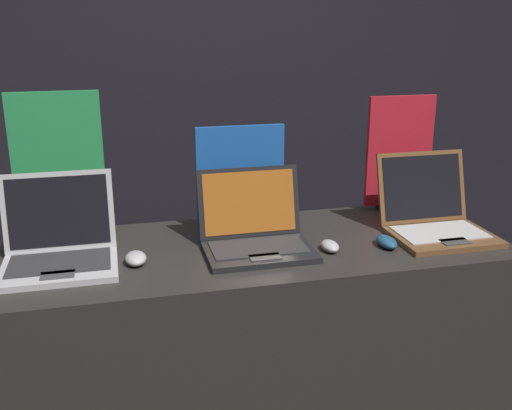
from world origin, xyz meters
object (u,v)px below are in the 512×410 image
object	(u,v)px
laptop_middle	(255,232)
mouse_back	(387,242)
mouse_front	(136,258)
laptop_back	(434,217)
promo_stand_front	(59,169)
promo_stand_back	(399,156)
mouse_middle	(330,246)
promo_stand_middle	(240,180)
laptop_front	(59,245)

from	to	relation	value
laptop_middle	mouse_back	xyz separation A→B (m)	(0.46, -0.10, -0.04)
mouse_front	laptop_back	size ratio (longest dim) A/B	0.29
promo_stand_front	laptop_back	xyz separation A→B (m)	(1.34, -0.30, -0.19)
mouse_front	promo_stand_back	bearing A→B (deg)	17.33
mouse_middle	mouse_back	bearing A→B (deg)	-3.22
promo_stand_front	laptop_middle	world-z (taller)	promo_stand_front
mouse_middle	laptop_back	world-z (taller)	laptop_back
laptop_back	mouse_back	bearing A→B (deg)	-159.17
promo_stand_middle	laptop_back	world-z (taller)	promo_stand_middle
promo_stand_front	laptop_back	size ratio (longest dim) A/B	1.48
laptop_middle	promo_stand_middle	bearing A→B (deg)	90.00
promo_stand_front	mouse_back	size ratio (longest dim) A/B	4.72
promo_stand_front	mouse_front	bearing A→B (deg)	-53.91
mouse_front	promo_stand_back	xyz separation A→B (m)	(1.10, 0.34, 0.21)
laptop_front	mouse_back	world-z (taller)	laptop_front
promo_stand_front	laptop_middle	bearing A→B (deg)	-23.80
laptop_front	mouse_front	distance (m)	0.25
promo_stand_front	promo_stand_middle	xyz separation A→B (m)	(0.66, -0.05, -0.07)
mouse_middle	promo_stand_middle	distance (m)	0.44
laptop_front	mouse_front	bearing A→B (deg)	-13.89
mouse_back	laptop_middle	bearing A→B (deg)	168.11
mouse_back	mouse_front	bearing A→B (deg)	176.39
mouse_middle	mouse_back	xyz separation A→B (m)	(0.21, -0.01, 0.00)
laptop_middle	mouse_middle	distance (m)	0.26
laptop_back	laptop_middle	bearing A→B (deg)	179.35
laptop_front	promo_stand_back	distance (m)	1.38
promo_stand_middle	laptop_back	xyz separation A→B (m)	(0.69, -0.25, -0.12)
laptop_front	promo_stand_middle	world-z (taller)	promo_stand_middle
laptop_middle	promo_stand_middle	distance (m)	0.27
promo_stand_front	laptop_middle	xyz separation A→B (m)	(0.66, -0.29, -0.19)
laptop_middle	mouse_back	world-z (taller)	laptop_middle
mouse_middle	promo_stand_back	size ratio (longest dim) A/B	0.20
promo_stand_back	laptop_middle	bearing A→B (deg)	-156.20
mouse_back	promo_stand_back	distance (m)	0.51
laptop_middle	promo_stand_front	bearing A→B (deg)	156.20
mouse_front	mouse_middle	size ratio (longest dim) A/B	1.11
laptop_back	promo_stand_back	bearing A→B (deg)	90.00
laptop_front	promo_stand_back	world-z (taller)	promo_stand_back
mouse_front	promo_stand_middle	world-z (taller)	promo_stand_middle
laptop_middle	laptop_back	bearing A→B (deg)	-0.65
mouse_front	mouse_middle	distance (m)	0.66
mouse_front	promo_stand_middle	distance (m)	0.53
promo_stand_middle	laptop_middle	bearing A→B (deg)	-90.00
laptop_middle	mouse_back	size ratio (longest dim) A/B	3.27
laptop_middle	laptop_back	xyz separation A→B (m)	(0.69, -0.01, 0.00)
laptop_back	mouse_middle	bearing A→B (deg)	-170.15
mouse_front	mouse_back	xyz separation A→B (m)	(0.87, -0.05, -0.00)
laptop_front	promo_stand_front	xyz separation A→B (m)	(0.00, 0.27, 0.19)
laptop_middle	promo_stand_back	world-z (taller)	promo_stand_back
mouse_front	laptop_front	bearing A→B (deg)	166.11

